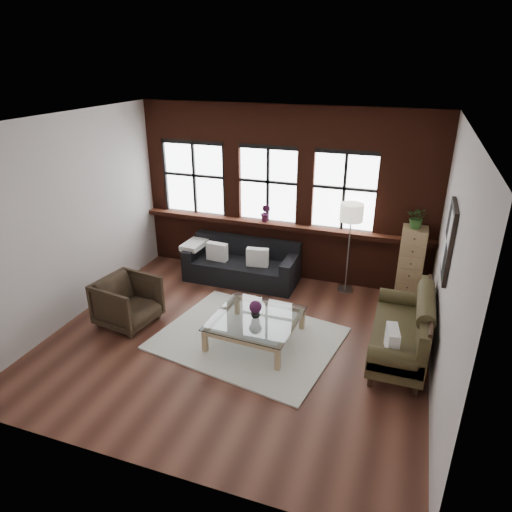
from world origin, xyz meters
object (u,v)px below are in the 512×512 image
(vase, at_px, (255,313))
(dark_sofa, at_px, (242,262))
(drawer_chest, at_px, (410,265))
(vintage_settee, at_px, (400,326))
(coffee_table, at_px, (255,329))
(armchair, at_px, (128,302))
(floor_lamp, at_px, (349,245))

(vase, bearing_deg, dark_sofa, 116.57)
(vase, bearing_deg, drawer_chest, 45.06)
(vintage_settee, relative_size, coffee_table, 1.50)
(armchair, xyz_separation_m, floor_lamp, (3.09, 2.27, 0.51))
(vintage_settee, bearing_deg, coffee_table, -171.51)
(armchair, xyz_separation_m, coffee_table, (2.07, 0.20, -0.19))
(coffee_table, height_order, drawer_chest, drawer_chest)
(floor_lamp, bearing_deg, vase, -116.24)
(vintage_settee, distance_m, armchair, 4.12)
(floor_lamp, bearing_deg, vintage_settee, -60.40)
(floor_lamp, bearing_deg, armchair, -143.70)
(coffee_table, relative_size, floor_lamp, 0.69)
(dark_sofa, relative_size, armchair, 2.48)
(vase, xyz_separation_m, floor_lamp, (1.02, 2.07, 0.43))
(drawer_chest, bearing_deg, vintage_settee, -91.89)
(vase, bearing_deg, floor_lamp, 63.76)
(dark_sofa, distance_m, coffee_table, 2.05)
(drawer_chest, distance_m, floor_lamp, 1.09)
(vintage_settee, relative_size, vase, 12.92)
(dark_sofa, xyz_separation_m, armchair, (-1.15, -2.02, 0.01))
(coffee_table, bearing_deg, armchair, -174.55)
(vase, bearing_deg, vintage_settee, 8.49)
(coffee_table, bearing_deg, floor_lamp, 63.76)
(armchair, bearing_deg, vintage_settee, -74.30)
(dark_sofa, xyz_separation_m, floor_lamp, (1.93, 0.25, 0.52))
(vintage_settee, distance_m, floor_lamp, 2.07)
(vase, bearing_deg, coffee_table, 26.57)
(vase, xyz_separation_m, drawer_chest, (2.08, 2.09, 0.19))
(coffee_table, bearing_deg, vintage_settee, 8.49)
(armchair, relative_size, vase, 5.94)
(coffee_table, bearing_deg, drawer_chest, 45.06)
(vintage_settee, xyz_separation_m, floor_lamp, (-1.01, 1.77, 0.41))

